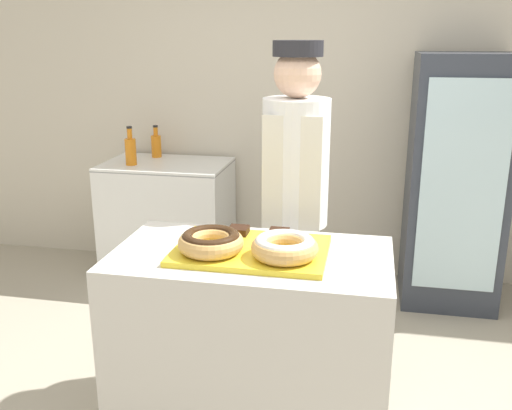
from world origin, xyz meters
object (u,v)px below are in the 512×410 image
donut_chocolate_glaze (211,241)px  baker_person (295,205)px  brownie_back_right (279,233)px  chest_freezer (168,220)px  bottle_orange (131,150)px  beverage_fridge (456,183)px  bottle_orange_b (156,145)px  serving_tray (251,250)px  donut_light_glaze (285,246)px  brownie_back_left (239,230)px

donut_chocolate_glaze → baker_person: 0.76m
brownie_back_right → baker_person: bearing=89.5°
brownie_back_right → baker_person: (0.00, 0.49, -0.01)m
chest_freezer → bottle_orange: 0.61m
bottle_orange → donut_chocolate_glaze: bearing=-57.7°
beverage_fridge → bottle_orange_b: (-2.21, 0.19, 0.14)m
donut_chocolate_glaze → serving_tray: bearing=27.0°
serving_tray → donut_light_glaze: bearing=-27.0°
donut_chocolate_glaze → beverage_fridge: size_ratio=0.16×
serving_tray → brownie_back_left: size_ratio=7.42×
baker_person → bottle_orange_b: (-1.26, 1.30, 0.03)m
donut_light_glaze → chest_freezer: donut_light_glaze is taller
beverage_fridge → baker_person: bearing=-130.5°
baker_person → brownie_back_left: bearing=-110.9°
donut_light_glaze → brownie_back_left: bearing=136.0°
brownie_back_left → brownie_back_right: 0.18m
baker_person → chest_freezer: (-1.12, 1.12, -0.51)m
brownie_back_right → donut_chocolate_glaze: bearing=-136.0°
donut_chocolate_glaze → bottle_orange: bearing=122.3°
chest_freezer → baker_person: bearing=-45.1°
donut_light_glaze → bottle_orange_b: 2.41m
brownie_back_right → bottle_orange_b: (-1.25, 1.79, 0.01)m
brownie_back_right → beverage_fridge: (0.95, 1.60, -0.13)m
baker_person → bottle_orange: (-1.34, 1.01, 0.04)m
serving_tray → beverage_fridge: size_ratio=0.37×
bottle_orange → baker_person: bearing=-36.9°
brownie_back_right → donut_light_glaze: bearing=-75.4°
serving_tray → brownie_back_right: 0.18m
serving_tray → baker_person: (0.10, 0.64, 0.01)m
donut_light_glaze → brownie_back_right: size_ratio=3.17×
donut_light_glaze → bottle_orange: size_ratio=0.95×
serving_tray → donut_light_glaze: size_ratio=2.34×
brownie_back_right → chest_freezer: size_ratio=0.09×
donut_chocolate_glaze → bottle_orange_b: size_ratio=1.09×
bottle_orange_b → donut_chocolate_glaze: bearing=-63.5°
brownie_back_right → bottle_orange_b: size_ratio=0.34×
chest_freezer → bottle_orange_b: size_ratio=3.73×
brownie_back_right → bottle_orange: (-1.33, 1.49, 0.03)m
chest_freezer → serving_tray: bearing=-59.9°
serving_tray → bottle_orange: size_ratio=2.24×
serving_tray → donut_light_glaze: (0.15, -0.08, 0.06)m
baker_person → bottle_orange_b: bearing=133.9°
serving_tray → brownie_back_right: size_ratio=7.42×
chest_freezer → bottle_orange_b: bottle_orange_b is taller
brownie_back_right → baker_person: 0.49m
bottle_orange_b → chest_freezer: bearing=-52.8°
donut_chocolate_glaze → brownie_back_left: bearing=75.4°
brownie_back_left → baker_person: bearing=69.1°
brownie_back_right → bottle_orange: 2.00m
serving_tray → bottle_orange_b: (-1.16, 1.95, 0.04)m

